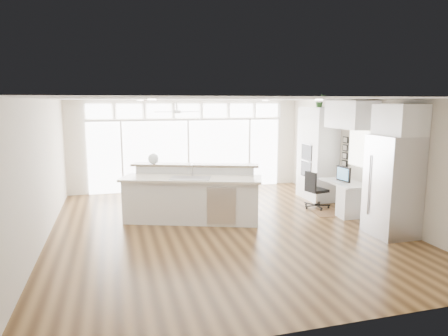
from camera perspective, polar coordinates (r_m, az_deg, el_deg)
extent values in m
cube|color=#442B14|center=(8.59, -0.17, -8.55)|extent=(7.00, 8.00, 0.02)
cube|color=silver|center=(8.17, -0.18, 9.84)|extent=(7.00, 8.00, 0.02)
cube|color=beige|center=(12.14, -5.20, 3.28)|extent=(7.00, 0.04, 2.70)
cube|color=beige|center=(4.63, 13.19, -7.04)|extent=(7.00, 0.04, 2.70)
cube|color=beige|center=(8.09, -24.82, -0.64)|extent=(0.04, 8.00, 2.70)
cube|color=beige|center=(9.79, 19.98, 1.28)|extent=(0.04, 8.00, 2.70)
cube|color=silver|center=(12.12, -5.13, 1.84)|extent=(5.80, 0.06, 2.08)
cube|color=silver|center=(12.02, -5.23, 8.14)|extent=(5.90, 0.06, 0.40)
cube|color=white|center=(9.99, 18.87, 2.65)|extent=(0.04, 0.85, 0.85)
cube|color=silver|center=(10.81, -6.76, 8.51)|extent=(1.16, 1.16, 0.32)
cube|color=beige|center=(8.36, -0.55, 9.69)|extent=(3.40, 3.00, 0.02)
cube|color=white|center=(11.14, 13.21, 2.00)|extent=(0.64, 1.20, 2.50)
cube|color=white|center=(10.00, 16.95, -4.06)|extent=(0.72, 1.30, 0.76)
cube|color=white|center=(9.77, 17.70, 7.28)|extent=(0.64, 1.30, 0.64)
cube|color=silver|center=(8.56, 22.95, -2.39)|extent=(0.76, 0.90, 2.00)
cube|color=white|center=(8.44, 23.84, 6.31)|extent=(0.64, 0.90, 0.60)
cube|color=black|center=(10.52, 16.93, 2.24)|extent=(0.06, 0.22, 0.80)
cube|color=white|center=(8.90, -4.64, -3.79)|extent=(3.29, 2.15, 1.22)
cube|color=#3C2413|center=(9.97, 15.32, -6.24)|extent=(0.96, 0.76, 0.01)
cube|color=black|center=(10.27, 13.13, -3.07)|extent=(0.56, 0.54, 0.93)
sphere|color=white|center=(9.35, -10.06, 1.32)|extent=(0.33, 0.33, 0.25)
cube|color=black|center=(9.85, 16.71, -0.82)|extent=(0.13, 0.48, 0.40)
cube|color=silver|center=(9.79, 15.82, -1.96)|extent=(0.14, 0.35, 0.02)
imported|color=#305F28|center=(11.05, 13.48, 9.11)|extent=(0.31, 0.34, 0.26)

